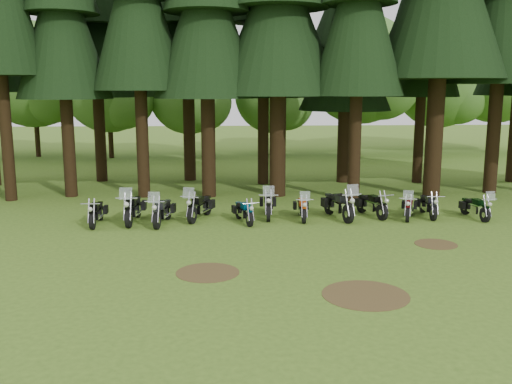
% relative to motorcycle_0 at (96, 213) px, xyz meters
% --- Properties ---
extents(ground, '(120.00, 120.00, 0.00)m').
position_rel_motorcycle_0_xyz_m(ground, '(7.34, -3.95, -0.44)').
color(ground, '#446B1F').
rests_on(ground, ground).
extents(pine_back_4, '(4.94, 4.94, 13.78)m').
position_rel_motorcycle_0_xyz_m(pine_back_4, '(11.37, 9.30, 7.81)').
color(pine_back_4, black).
rests_on(pine_back_4, ground).
extents(decid_1, '(7.91, 7.69, 9.88)m').
position_rel_motorcycle_0_xyz_m(decid_1, '(-8.65, 21.82, 5.39)').
color(decid_1, black).
rests_on(decid_1, ground).
extents(decid_2, '(6.72, 6.53, 8.40)m').
position_rel_motorcycle_0_xyz_m(decid_2, '(-3.10, 20.83, 4.52)').
color(decid_2, black).
rests_on(decid_2, ground).
extents(decid_3, '(6.12, 5.95, 7.65)m').
position_rel_motorcycle_0_xyz_m(decid_3, '(2.62, 21.18, 4.07)').
color(decid_3, black).
rests_on(decid_3, ground).
extents(decid_4, '(5.93, 5.76, 7.41)m').
position_rel_motorcycle_0_xyz_m(decid_4, '(8.92, 22.38, 3.93)').
color(decid_4, black).
rests_on(decid_4, ground).
extents(decid_5, '(8.45, 8.21, 10.56)m').
position_rel_motorcycle_0_xyz_m(decid_5, '(15.63, 21.77, 5.79)').
color(decid_5, black).
rests_on(decid_5, ground).
extents(decid_6, '(7.06, 6.86, 8.82)m').
position_rel_motorcycle_0_xyz_m(decid_6, '(22.19, 23.06, 4.77)').
color(decid_6, black).
rests_on(decid_6, ground).
extents(decid_7, '(8.44, 8.20, 10.55)m').
position_rel_motorcycle_0_xyz_m(decid_7, '(26.80, 22.88, 5.79)').
color(decid_7, black).
rests_on(decid_7, ground).
extents(dirt_patch_0, '(1.80, 1.80, 0.01)m').
position_rel_motorcycle_0_xyz_m(dirt_patch_0, '(4.34, -5.95, -0.43)').
color(dirt_patch_0, '#4C3D1E').
rests_on(dirt_patch_0, ground).
extents(dirt_patch_1, '(1.40, 1.40, 0.01)m').
position_rel_motorcycle_0_xyz_m(dirt_patch_1, '(11.84, -3.45, -0.43)').
color(dirt_patch_1, '#4C3D1E').
rests_on(dirt_patch_1, ground).
extents(dirt_patch_2, '(2.20, 2.20, 0.01)m').
position_rel_motorcycle_0_xyz_m(dirt_patch_2, '(8.34, -7.95, -0.43)').
color(dirt_patch_2, '#4C3D1E').
rests_on(dirt_patch_2, ground).
extents(motorcycle_0, '(0.30, 2.11, 0.86)m').
position_rel_motorcycle_0_xyz_m(motorcycle_0, '(0.00, 0.00, 0.00)').
color(motorcycle_0, black).
rests_on(motorcycle_0, ground).
extents(motorcycle_1, '(0.48, 2.50, 1.57)m').
position_rel_motorcycle_0_xyz_m(motorcycle_1, '(1.33, 0.28, 0.09)').
color(motorcycle_1, black).
rests_on(motorcycle_1, ground).
extents(motorcycle_2, '(0.64, 2.31, 1.45)m').
position_rel_motorcycle_0_xyz_m(motorcycle_2, '(2.48, -0.07, 0.05)').
color(motorcycle_2, black).
rests_on(motorcycle_2, ground).
extents(motorcycle_3, '(1.05, 2.27, 1.46)m').
position_rel_motorcycle_0_xyz_m(motorcycle_3, '(3.87, 0.68, 0.05)').
color(motorcycle_3, black).
rests_on(motorcycle_3, ground).
extents(motorcycle_4, '(0.65, 1.92, 0.80)m').
position_rel_motorcycle_0_xyz_m(motorcycle_4, '(5.59, 0.01, -0.03)').
color(motorcycle_4, black).
rests_on(motorcycle_4, ground).
extents(motorcycle_5, '(0.49, 2.34, 1.47)m').
position_rel_motorcycle_0_xyz_m(motorcycle_5, '(6.59, 0.90, 0.05)').
color(motorcycle_5, black).
rests_on(motorcycle_5, ground).
extents(motorcycle_6, '(0.39, 2.07, 1.30)m').
position_rel_motorcycle_0_xyz_m(motorcycle_6, '(7.90, 0.43, -0.00)').
color(motorcycle_6, black).
rests_on(motorcycle_6, ground).
extents(motorcycle_7, '(0.91, 2.48, 1.57)m').
position_rel_motorcycle_0_xyz_m(motorcycle_7, '(9.35, 0.47, 0.09)').
color(motorcycle_7, black).
rests_on(motorcycle_7, ground).
extents(motorcycle_8, '(0.79, 2.10, 0.88)m').
position_rel_motorcycle_0_xyz_m(motorcycle_8, '(10.76, 0.80, 0.01)').
color(motorcycle_8, black).
rests_on(motorcycle_8, ground).
extents(motorcycle_9, '(0.97, 2.00, 1.29)m').
position_rel_motorcycle_0_xyz_m(motorcycle_9, '(12.14, 0.36, -0.01)').
color(motorcycle_9, black).
rests_on(motorcycle_9, ground).
extents(motorcycle_10, '(0.35, 2.10, 0.85)m').
position_rel_motorcycle_0_xyz_m(motorcycle_10, '(13.03, 0.64, -0.00)').
color(motorcycle_10, black).
rests_on(motorcycle_10, ground).
extents(motorcycle_11, '(0.53, 2.01, 1.26)m').
position_rel_motorcycle_0_xyz_m(motorcycle_11, '(14.78, 0.19, -0.02)').
color(motorcycle_11, black).
rests_on(motorcycle_11, ground).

